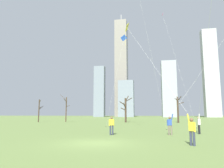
% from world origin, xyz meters
% --- Properties ---
extents(ground_plane, '(400.00, 400.00, 0.00)m').
position_xyz_m(ground_plane, '(0.00, 0.00, 0.00)').
color(ground_plane, olive).
extents(kite_flyer_foreground_right_yellow, '(5.43, 12.98, 13.40)m').
position_xyz_m(kite_flyer_foreground_right_yellow, '(4.80, 2.48, 3.50)').
color(kite_flyer_foreground_right_yellow, '#33384C').
rests_on(kite_flyer_foreground_right_yellow, ground).
extents(kite_flyer_far_back_teal, '(1.09, 14.19, 16.35)m').
position_xyz_m(kite_flyer_far_back_teal, '(7.84, 4.59, 4.33)').
color(kite_flyer_far_back_teal, black).
rests_on(kite_flyer_far_back_teal, ground).
extents(kite_flyer_midfield_left_purple, '(13.61, 0.81, 20.06)m').
position_xyz_m(kite_flyer_midfield_left_purple, '(7.27, 6.09, 3.92)').
color(kite_flyer_midfield_left_purple, '#726656').
rests_on(kite_flyer_midfield_left_purple, ground).
extents(bystander_strolling_midfield, '(0.47, 0.33, 1.62)m').
position_xyz_m(bystander_strolling_midfield, '(0.06, 5.40, 0.90)').
color(bystander_strolling_midfield, '#33384C').
rests_on(bystander_strolling_midfield, ground).
extents(distant_kite_high_overhead_blue, '(3.04, 2.77, 14.81)m').
position_xyz_m(distant_kite_high_overhead_blue, '(-0.57, 19.50, 13.26)').
color(distant_kite_high_overhead_blue, blue).
rests_on(distant_kite_high_overhead_blue, ground).
extents(distant_kite_low_near_trees_pink, '(3.55, 6.01, 19.07)m').
position_xyz_m(distant_kite_low_near_trees_pink, '(6.64, 20.54, 15.59)').
color(distant_kite_low_near_trees_pink, pink).
rests_on(distant_kite_low_near_trees_pink, ground).
extents(bare_tree_leftmost, '(3.00, 3.14, 6.00)m').
position_xyz_m(bare_tree_leftmost, '(-1.78, 33.76, 3.03)').
color(bare_tree_leftmost, '#423326').
rests_on(bare_tree_leftmost, ground).
extents(bare_tree_right_of_center, '(1.16, 2.64, 5.18)m').
position_xyz_m(bare_tree_right_of_center, '(-21.60, 31.91, 2.72)').
color(bare_tree_right_of_center, '#423326').
rests_on(bare_tree_right_of_center, ground).
extents(bare_tree_rightmost, '(1.99, 2.41, 6.41)m').
position_xyz_m(bare_tree_rightmost, '(-15.87, 33.94, 3.12)').
color(bare_tree_rightmost, '#4C3828').
rests_on(bare_tree_rightmost, ground).
extents(bare_tree_left_of_center, '(1.81, 2.48, 5.56)m').
position_xyz_m(bare_tree_left_of_center, '(9.47, 33.50, 3.07)').
color(bare_tree_left_of_center, '#423326').
rests_on(bare_tree_left_of_center, ground).
extents(skyline_tall_tower, '(9.52, 5.75, 22.53)m').
position_xyz_m(skyline_tall_tower, '(-10.53, 117.39, 11.27)').
color(skyline_tall_tower, gray).
rests_on(skyline_tall_tower, ground).
extents(skyline_slender_spire, '(7.97, 5.50, 50.39)m').
position_xyz_m(skyline_slender_spire, '(38.26, 112.67, 25.19)').
color(skyline_slender_spire, '#B2B2B7').
rests_on(skyline_slender_spire, ground).
extents(skyline_wide_slab, '(8.23, 8.97, 32.27)m').
position_xyz_m(skyline_wide_slab, '(15.01, 112.50, 16.14)').
color(skyline_wide_slab, '#9EA3AD').
rests_on(skyline_wide_slab, ground).
extents(skyline_mid_tower_left, '(8.33, 11.00, 73.57)m').
position_xyz_m(skyline_mid_tower_left, '(-15.12, 131.41, 33.81)').
color(skyline_mid_tower_left, gray).
rests_on(skyline_mid_tower_left, ground).
extents(skyline_mid_tower_right, '(5.36, 8.40, 47.74)m').
position_xyz_m(skyline_mid_tower_right, '(45.23, 131.89, 23.87)').
color(skyline_mid_tower_right, slate).
rests_on(skyline_mid_tower_right, ground).
extents(skyline_squat_block, '(6.76, 5.01, 32.80)m').
position_xyz_m(skyline_squat_block, '(-28.12, 119.93, 16.40)').
color(skyline_squat_block, gray).
rests_on(skyline_squat_block, ground).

